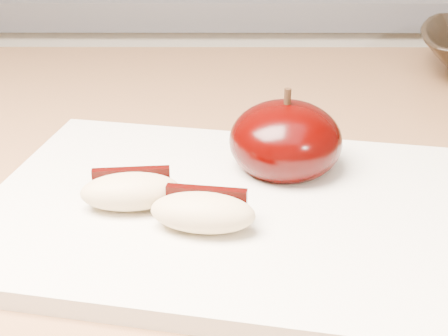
{
  "coord_description": "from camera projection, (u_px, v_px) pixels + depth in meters",
  "views": [
    {
      "loc": [
        0.04,
        0.04,
        1.12
      ],
      "look_at": [
        0.04,
        0.4,
        0.94
      ],
      "focal_mm": 50.0,
      "sensor_mm": 36.0,
      "label": 1
    }
  ],
  "objects": [
    {
      "name": "back_cabinet",
      "position": [
        207.0,
        195.0,
        1.33
      ],
      "size": [
        2.4,
        0.62,
        0.94
      ],
      "color": "silver",
      "rests_on": "ground"
    },
    {
      "name": "cutting_board",
      "position": [
        224.0,
        209.0,
        0.42
      ],
      "size": [
        0.36,
        0.29,
        0.01
      ],
      "primitive_type": "cube",
      "rotation": [
        0.0,
        0.0,
        -0.19
      ],
      "color": "silver",
      "rests_on": "island_counter"
    },
    {
      "name": "apple_half",
      "position": [
        285.0,
        141.0,
        0.46
      ],
      "size": [
        0.11,
        0.11,
        0.07
      ],
      "rotation": [
        0.0,
        0.0,
        0.37
      ],
      "color": "black",
      "rests_on": "cutting_board"
    },
    {
      "name": "apple_wedge_a",
      "position": [
        131.0,
        190.0,
        0.41
      ],
      "size": [
        0.07,
        0.04,
        0.02
      ],
      "rotation": [
        0.0,
        0.0,
        0.1
      ],
      "color": "#D1B584",
      "rests_on": "cutting_board"
    },
    {
      "name": "apple_wedge_b",
      "position": [
        203.0,
        211.0,
        0.38
      ],
      "size": [
        0.07,
        0.04,
        0.02
      ],
      "rotation": [
        0.0,
        0.0,
        -0.15
      ],
      "color": "#D1B584",
      "rests_on": "cutting_board"
    }
  ]
}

